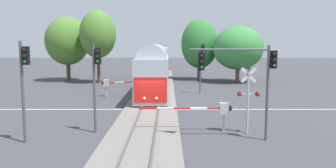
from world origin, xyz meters
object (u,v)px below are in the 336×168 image
traffic_signal_median (95,73)px  traffic_signal_near_right (244,69)px  oak_far_right (236,48)px  elm_centre_background (198,44)px  traffic_signal_near_left (22,75)px  pine_left_background (66,41)px  commuter_train (156,64)px  crossing_signal_mast (247,92)px  traffic_signal_far_side (200,59)px  crossing_gate_near (212,109)px  oak_behind_train (96,34)px  crossing_gate_far (110,83)px

traffic_signal_median → traffic_signal_near_right: bearing=-10.9°
oak_far_right → elm_centre_background: bearing=145.6°
elm_centre_background → oak_far_right: elm_centre_background is taller
traffic_signal_median → traffic_signal_near_right: size_ratio=1.03×
traffic_signal_near_left → pine_left_background: bearing=102.7°
commuter_train → traffic_signal_near_left: (-6.42, -27.98, 1.01)m
pine_left_background → oak_far_right: size_ratio=1.19×
crossing_signal_mast → traffic_signal_near_left: (-12.82, -2.02, 1.24)m
traffic_signal_far_side → crossing_gate_near: bearing=-93.0°
crossing_signal_mast → oak_far_right: 28.21m
crossing_signal_mast → traffic_signal_near_left: bearing=-171.0°
pine_left_background → commuter_train: bearing=-15.7°
crossing_gate_near → oak_behind_train: oak_behind_train is taller
commuter_train → traffic_signal_near_right: bearing=-78.1°
crossing_gate_far → traffic_signal_near_left: (-1.91, -16.50, 2.39)m
elm_centre_background → pine_left_background: size_ratio=0.97×
commuter_train → crossing_signal_mast: (6.40, -25.96, -0.23)m
commuter_train → traffic_signal_far_side: bearing=-61.3°
traffic_signal_near_right → oak_far_right: bearing=78.9°
crossing_gate_far → traffic_signal_near_left: 16.78m
crossing_gate_far → pine_left_background: bearing=120.7°
oak_behind_train → crossing_gate_far: bearing=-72.5°
pine_left_background → traffic_signal_far_side: bearing=-35.3°
crossing_gate_near → commuter_train: bearing=99.7°
crossing_gate_far → oak_behind_train: oak_behind_train is taller
traffic_signal_near_left → oak_far_right: oak_far_right is taller
crossing_signal_mast → commuter_train: bearing=103.8°
crossing_gate_near → traffic_signal_median: traffic_signal_median is taller
traffic_signal_near_left → elm_centre_background: elm_centre_background is taller
traffic_signal_far_side → oak_behind_train: (-13.60, 10.35, 3.01)m
traffic_signal_median → pine_left_background: pine_left_background is taller
crossing_gate_far → commuter_train: bearing=68.6°
crossing_gate_near → traffic_signal_median: (-7.28, -0.48, 2.35)m
pine_left_background → traffic_signal_near_left: bearing=-77.3°
crossing_signal_mast → crossing_gate_far: bearing=127.0°
traffic_signal_near_left → elm_centre_background: (12.77, 33.21, 1.77)m
pine_left_background → traffic_signal_near_right: bearing=-58.2°
traffic_signal_near_left → traffic_signal_median: size_ratio=1.02×
crossing_gate_near → traffic_signal_far_side: 16.14m
traffic_signal_far_side → pine_left_background: 23.13m
crossing_gate_far → traffic_signal_near_right: (10.33, -16.06, 2.70)m
traffic_signal_median → oak_far_right: size_ratio=0.69×
traffic_signal_near_left → crossing_gate_far: bearing=83.4°
pine_left_background → traffic_signal_median: bearing=-70.2°
crossing_signal_mast → traffic_signal_median: size_ratio=0.75×
traffic_signal_far_side → pine_left_background: pine_left_background is taller
commuter_train → oak_behind_train: 9.40m
crossing_signal_mast → traffic_signal_median: bearing=179.4°
traffic_signal_near_right → elm_centre_background: bearing=89.1°
pine_left_background → oak_behind_train: bearing=-29.5°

